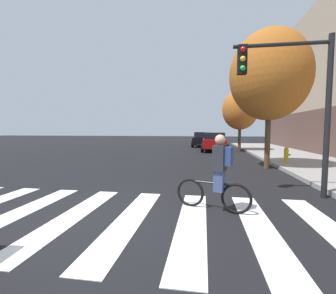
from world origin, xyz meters
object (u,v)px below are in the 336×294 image
object	(u,v)px
sedan_mid	(214,141)
traffic_light_near	(294,89)
cyclist	(218,173)
street_tree_mid	(240,110)
street_tree_near	(270,75)
fire_hydrant	(286,154)
sedan_far	(203,139)

from	to	relation	value
sedan_mid	traffic_light_near	bearing A→B (deg)	-83.73
cyclist	street_tree_mid	xyz separation A→B (m)	(2.58, 14.47, 2.58)
street_tree_mid	street_tree_near	bearing A→B (deg)	-90.01
sedan_mid	cyclist	size ratio (longest dim) A/B	2.69
fire_hydrant	sedan_mid	bearing A→B (deg)	114.92
sedan_mid	sedan_far	size ratio (longest dim) A/B	0.99
cyclist	traffic_light_near	size ratio (longest dim) A/B	0.40
sedan_mid	cyclist	distance (m)	14.70
sedan_far	fire_hydrant	distance (m)	13.01
sedan_mid	street_tree_mid	world-z (taller)	street_tree_mid
sedan_far	street_tree_near	bearing A→B (deg)	-77.72
traffic_light_near	fire_hydrant	size ratio (longest dim) A/B	5.38
fire_hydrant	traffic_light_near	bearing A→B (deg)	-107.27
cyclist	fire_hydrant	bearing A→B (deg)	62.60
street_tree_near	sedan_far	bearing A→B (deg)	102.28
sedan_far	fire_hydrant	size ratio (longest dim) A/B	5.89
sedan_far	cyclist	distance (m)	19.78
street_tree_near	traffic_light_near	bearing A→B (deg)	-97.08
cyclist	sedan_mid	bearing A→B (deg)	87.88
street_tree_mid	traffic_light_near	bearing A→B (deg)	-92.53
sedan_mid	fire_hydrant	xyz separation A→B (m)	(3.34, -7.19, -0.27)
sedan_far	fire_hydrant	xyz separation A→B (m)	(4.30, -12.28, -0.27)
sedan_far	street_tree_near	world-z (taller)	street_tree_near
street_tree_near	fire_hydrant	bearing A→B (deg)	47.70
cyclist	street_tree_near	distance (m)	7.40
sedan_mid	cyclist	bearing A→B (deg)	-92.12
fire_hydrant	street_tree_near	distance (m)	4.18
street_tree_near	street_tree_mid	bearing A→B (deg)	89.99
cyclist	street_tree_mid	world-z (taller)	street_tree_mid
sedan_far	street_tree_mid	xyz separation A→B (m)	(2.99, -5.31, 2.62)
cyclist	sedan_far	bearing A→B (deg)	91.19
street_tree_near	street_tree_mid	world-z (taller)	street_tree_near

